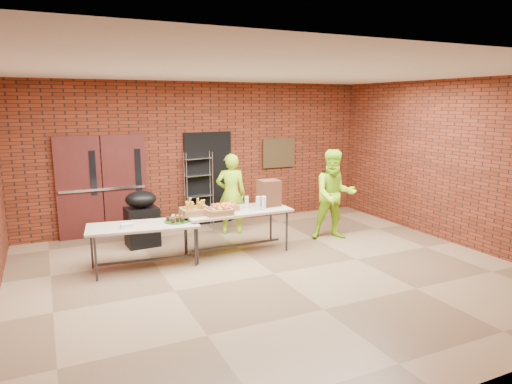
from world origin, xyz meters
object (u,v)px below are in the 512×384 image
at_px(volunteer_man, 334,195).
at_px(table_right, 237,214).
at_px(covered_grill, 142,218).
at_px(volunteer_woman, 231,194).
at_px(wire_rack, 199,190).
at_px(coffee_dispenser, 269,193).
at_px(table_left, 143,228).

bearing_deg(volunteer_man, table_right, -160.82).
bearing_deg(covered_grill, table_right, -40.90).
relative_size(covered_grill, volunteer_woman, 0.64).
height_order(wire_rack, table_right, wire_rack).
relative_size(wire_rack, coffee_dispenser, 3.39).
bearing_deg(coffee_dispenser, covered_grill, 154.14).
distance_m(volunteer_woman, volunteer_man, 2.15).
bearing_deg(wire_rack, volunteer_man, -50.89).
distance_m(table_right, coffee_dispenser, 0.77).
distance_m(table_left, volunteer_woman, 2.47).
distance_m(table_right, volunteer_man, 2.14).
distance_m(covered_grill, volunteer_man, 3.84).
xyz_separation_m(table_left, table_right, (1.73, 0.08, 0.06)).
xyz_separation_m(covered_grill, volunteer_man, (3.65, -1.16, 0.37)).
bearing_deg(table_right, wire_rack, 91.06).
bearing_deg(volunteer_woman, covered_grill, 20.09).
xyz_separation_m(wire_rack, table_left, (-1.67, -2.12, -0.16)).
relative_size(table_left, volunteer_man, 1.04).
relative_size(table_right, volunteer_man, 1.08).
distance_m(table_right, volunteer_woman, 1.27).
height_order(table_left, coffee_dispenser, coffee_dispenser).
distance_m(table_right, covered_grill, 1.91).
height_order(volunteer_woman, volunteer_man, volunteer_man).
bearing_deg(table_right, covered_grill, 142.33).
xyz_separation_m(table_left, coffee_dispenser, (2.43, 0.15, 0.37)).
relative_size(table_left, table_right, 0.96).
bearing_deg(volunteer_man, covered_grill, -177.99).
xyz_separation_m(table_right, volunteer_woman, (0.38, 1.21, 0.11)).
distance_m(coffee_dispenser, covered_grill, 2.51).
xyz_separation_m(wire_rack, table_right, (0.06, -2.04, -0.10)).
height_order(table_right, coffee_dispenser, coffee_dispenser).
bearing_deg(wire_rack, volunteer_woman, -70.03).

